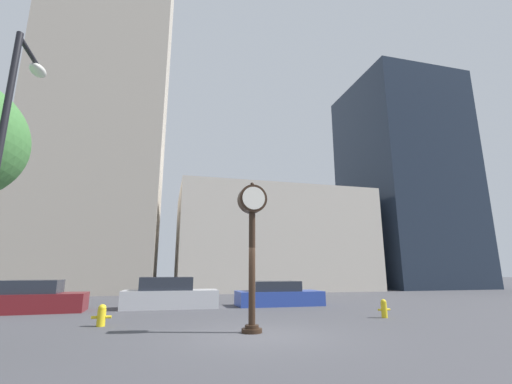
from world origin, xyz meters
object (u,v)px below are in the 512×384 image
object	(u,v)px
street_clock	(252,230)
car_blue	(278,295)
car_silver	(169,295)
fire_hydrant_far	(102,315)
fire_hydrant_near	(384,308)
car_maroon	(35,299)
street_lamp_left	(9,139)

from	to	relation	value
street_clock	car_blue	bearing A→B (deg)	66.59
car_silver	fire_hydrant_far	bearing A→B (deg)	-111.97
street_clock	car_blue	size ratio (longest dim) A/B	1.01
car_silver	fire_hydrant_near	world-z (taller)	car_silver
car_maroon	fire_hydrant_far	xyz separation A→B (m)	(3.58, -4.92, -0.23)
fire_hydrant_near	fire_hydrant_far	distance (m)	10.43
car_maroon	fire_hydrant_far	distance (m)	6.09
car_blue	fire_hydrant_near	bearing A→B (deg)	-65.74
car_silver	street_lamp_left	world-z (taller)	street_lamp_left
car_silver	street_lamp_left	bearing A→B (deg)	-109.33
car_maroon	fire_hydrant_near	xyz separation A→B (m)	(14.00, -5.40, -0.23)
car_blue	street_lamp_left	xyz separation A→B (m)	(-9.39, -10.08, 4.06)
street_clock	fire_hydrant_near	distance (m)	6.72
car_maroon	car_blue	bearing A→B (deg)	-0.99
street_clock	car_maroon	world-z (taller)	street_clock
car_maroon	car_blue	xyz separation A→B (m)	(11.48, 0.36, -0.05)
street_clock	street_lamp_left	xyz separation A→B (m)	(-6.06, -2.39, 1.53)
car_maroon	car_silver	bearing A→B (deg)	0.98
fire_hydrant_near	fire_hydrant_far	xyz separation A→B (m)	(-10.42, 0.48, -0.00)
street_clock	fire_hydrant_far	xyz separation A→B (m)	(-4.58, 2.40, -2.70)
car_blue	fire_hydrant_near	distance (m)	6.29
fire_hydrant_far	car_blue	bearing A→B (deg)	33.76
fire_hydrant_near	fire_hydrant_far	bearing A→B (deg)	177.36
street_clock	fire_hydrant_far	distance (m)	5.83
car_silver	car_blue	size ratio (longest dim) A/B	1.02
car_maroon	car_silver	size ratio (longest dim) A/B	0.90
street_lamp_left	car_silver	bearing A→B (deg)	69.77
street_clock	fire_hydrant_near	size ratio (longest dim) A/B	6.57
fire_hydrant_far	street_lamp_left	bearing A→B (deg)	-107.20
car_silver	fire_hydrant_near	distance (m)	10.02
fire_hydrant_near	street_lamp_left	size ratio (longest dim) A/B	0.10
car_maroon	fire_hydrant_near	size ratio (longest dim) A/B	5.90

